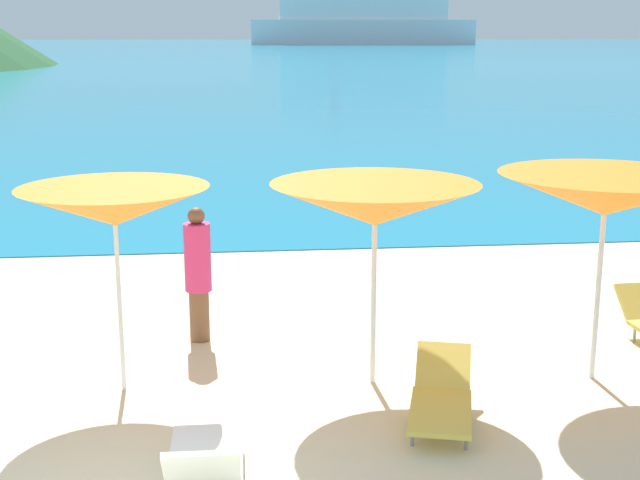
{
  "coord_description": "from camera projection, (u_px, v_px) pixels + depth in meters",
  "views": [
    {
      "loc": [
        1.16,
        -5.61,
        3.63
      ],
      "look_at": [
        2.23,
        4.58,
        1.2
      ],
      "focal_mm": 49.25,
      "sensor_mm": 36.0,
      "label": 1
    }
  ],
  "objects": [
    {
      "name": "cruise_ship",
      "position": [
        363.0,
        19.0,
        258.86
      ],
      "size": [
        66.21,
        12.11,
        19.87
      ],
      "rotation": [
        0.0,
        0.0,
        -0.05
      ],
      "color": "white",
      "rests_on": "ocean_water"
    },
    {
      "name": "umbrella_5",
      "position": [
        605.0,
        195.0,
        9.0
      ],
      "size": [
        2.27,
        2.27,
        2.22
      ],
      "color": "silver",
      "rests_on": "ground_plane"
    },
    {
      "name": "umbrella_4",
      "position": [
        375.0,
        205.0,
        8.91
      ],
      "size": [
        2.19,
        2.19,
        2.15
      ],
      "color": "silver",
      "rests_on": "ground_plane"
    },
    {
      "name": "ocean_water",
      "position": [
        221.0,
        47.0,
        227.6
      ],
      "size": [
        650.0,
        440.0,
        0.02
      ],
      "primitive_type": "cube",
      "color": "teal",
      "rests_on": "ground_plane"
    },
    {
      "name": "beachgoer_2",
      "position": [
        198.0,
        271.0,
        10.42
      ],
      "size": [
        0.32,
        0.32,
        1.64
      ],
      "rotation": [
        0.0,
        0.0,
        1.65
      ],
      "color": "brown",
      "rests_on": "ground_plane"
    },
    {
      "name": "lounge_chair_3",
      "position": [
        441.0,
        396.0,
        8.34
      ],
      "size": [
        0.93,
        1.58,
        0.55
      ],
      "rotation": [
        0.0,
        0.0,
        -0.27
      ],
      "color": "#D8BF4C",
      "rests_on": "ground_plane"
    },
    {
      "name": "umbrella_3",
      "position": [
        114.0,
        207.0,
        8.71
      ],
      "size": [
        2.02,
        2.02,
        2.14
      ],
      "color": "silver",
      "rests_on": "ground_plane"
    },
    {
      "name": "lounge_chair_4",
      "position": [
        205.0,
        460.0,
        7.07
      ],
      "size": [
        0.63,
        1.42,
        0.66
      ],
      "rotation": [
        0.0,
        0.0,
        3.13
      ],
      "color": "white",
      "rests_on": "ground_plane"
    },
    {
      "name": "ground_plane",
      "position": [
        166.0,
        247.0,
        15.86
      ],
      "size": [
        50.0,
        100.0,
        0.3
      ],
      "primitive_type": "cube",
      "color": "beige"
    }
  ]
}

